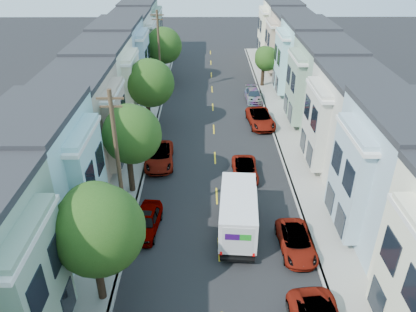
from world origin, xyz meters
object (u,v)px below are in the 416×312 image
tree_c (131,135)px  tree_e (163,46)px  utility_pole_near (118,165)px  parked_right_c (260,119)px  utility_pole_far (159,54)px  parked_right_b (296,242)px  tree_b (97,230)px  parked_left_d (159,156)px  tree_far_r (266,59)px  fedex_truck (238,212)px  tree_d (149,83)px  parked_left_c (146,221)px  lead_sedan (245,170)px  parked_right_d (253,95)px

tree_c → tree_e: 26.16m
utility_pole_near → parked_right_c: bearing=56.7°
utility_pole_far → parked_right_b: bearing=-68.2°
tree_b → parked_right_b: bearing=19.0°
parked_left_d → parked_right_b: bearing=-52.2°
tree_far_r → fedex_truck: bearing=-100.8°
utility_pole_far → tree_b: bearing=-90.0°
tree_e → utility_pole_far: utility_pole_far is taller
utility_pole_far → parked_left_d: 17.59m
tree_d → parked_right_c: 12.01m
tree_c → parked_right_b: tree_c is taller
parked_left_c → parked_left_d: parked_left_d is taller
fedex_truck → lead_sedan: (1.10, 7.10, -1.05)m
tree_d → tree_far_r: (13.20, 13.14, -1.35)m
tree_c → parked_left_d: (1.40, 4.33, -4.24)m
tree_far_r → parked_left_d: size_ratio=0.99×
utility_pole_near → tree_b: bearing=-90.0°
parked_right_d → lead_sedan: bearing=-99.9°
lead_sedan → parked_left_d: bearing=164.5°
parked_left_c → lead_sedan: bearing=49.0°
utility_pole_near → utility_pole_far: size_ratio=1.00×
tree_d → tree_far_r: 18.67m
tree_e → parked_left_c: 31.17m
parked_left_c → parked_right_d: bearing=73.6°
tree_d → utility_pole_near: utility_pole_near is taller
utility_pole_far → tree_c: bearing=-90.0°
tree_e → fedex_truck: (7.60, -31.08, -3.26)m
tree_d → parked_right_d: (11.20, 8.09, -4.31)m
utility_pole_far → tree_d: bearing=-90.0°
utility_pole_far → fedex_truck: (7.60, -26.23, -3.49)m
tree_e → tree_far_r: 13.37m
lead_sedan → parked_right_d: 17.43m
tree_d → fedex_truck: tree_d is taller
tree_d → fedex_truck: 18.25m
tree_b → fedex_truck: tree_b is taller
parked_right_c → parked_right_b: bearing=-94.7°
tree_e → utility_pole_near: (0.00, -30.85, 0.22)m
tree_b → tree_far_r: (13.20, 35.09, -1.24)m
lead_sedan → parked_right_b: size_ratio=0.99×
tree_c → fedex_truck: size_ratio=1.15×
parked_right_c → fedex_truck: bearing=-106.5°
tree_b → utility_pole_far: bearing=90.0°
parked_left_d → parked_right_d: 18.00m
tree_far_r → parked_right_c: bearing=-99.3°
tree_e → parked_right_b: bearing=-71.2°
tree_d → lead_sedan: tree_d is taller
tree_far_r → tree_d: bearing=-135.1°
parked_left_d → parked_right_d: (9.80, 15.10, -0.08)m
parked_right_b → utility_pole_near: bearing=168.4°
lead_sedan → parked_left_d: 7.61m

